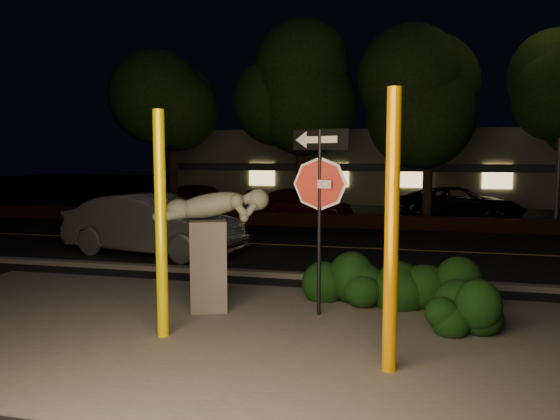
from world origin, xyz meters
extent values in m
plane|color=black|center=(0.00, 10.00, 0.00)|extent=(90.00, 90.00, 0.00)
cube|color=#4C4944|center=(0.00, -1.00, 0.01)|extent=(14.00, 6.00, 0.02)
cube|color=black|center=(0.00, 7.00, 0.01)|extent=(80.00, 8.00, 0.01)
cube|color=#C4B64E|center=(0.00, 7.00, 0.02)|extent=(80.00, 0.12, 0.00)
cube|color=#4C4944|center=(0.00, 2.90, 0.06)|extent=(80.00, 0.25, 0.12)
cube|color=#3F1C14|center=(0.00, 11.30, 0.25)|extent=(40.00, 0.35, 0.50)
cube|color=black|center=(0.00, 17.00, 0.01)|extent=(40.00, 12.00, 0.01)
cube|color=slate|center=(0.00, 25.00, 2.00)|extent=(22.00, 10.00, 4.00)
cube|color=#333338|center=(0.00, 19.90, 2.00)|extent=(22.00, 0.20, 0.40)
cube|color=#FFD87F|center=(-6.00, 19.95, 1.60)|extent=(1.40, 0.08, 1.20)
cube|color=#FFD87F|center=(-2.00, 19.95, 1.60)|extent=(1.40, 0.08, 1.20)
cube|color=#FFD87F|center=(2.00, 19.95, 1.60)|extent=(1.40, 0.08, 1.20)
cube|color=#FFD87F|center=(6.00, 19.95, 1.60)|extent=(1.40, 0.08, 1.20)
cylinder|color=black|center=(-8.00, 13.00, 1.88)|extent=(0.36, 0.36, 3.75)
ellipsoid|color=black|center=(-8.00, 13.00, 5.36)|extent=(4.60, 4.60, 4.14)
cylinder|color=black|center=(-2.50, 13.20, 2.12)|extent=(0.36, 0.36, 4.25)
ellipsoid|color=black|center=(-2.50, 13.20, 6.07)|extent=(5.20, 5.20, 4.68)
cylinder|color=black|center=(2.50, 12.80, 2.00)|extent=(0.36, 0.36, 4.00)
ellipsoid|color=black|center=(2.50, 12.80, 5.68)|extent=(4.80, 4.80, 4.32)
cylinder|color=#FFE100|center=(-1.61, -1.36, 1.68)|extent=(0.17, 0.17, 3.35)
cylinder|color=#F49C00|center=(1.70, -1.88, 1.76)|extent=(0.18, 0.18, 3.51)
cylinder|color=black|center=(0.45, 0.27, 1.56)|extent=(0.07, 0.07, 3.11)
cube|color=white|center=(0.45, 0.27, 2.22)|extent=(0.44, 0.21, 0.13)
cube|color=black|center=(0.45, 0.27, 2.95)|extent=(0.99, 0.43, 0.33)
cube|color=white|center=(0.45, 0.27, 2.95)|extent=(0.63, 0.27, 0.13)
cube|color=#4C4944|center=(-1.46, 0.13, 0.79)|extent=(0.79, 0.79, 1.58)
sphere|color=slate|center=(-0.65, 0.44, 1.93)|extent=(0.37, 0.37, 0.37)
ellipsoid|color=black|center=(0.55, 1.15, 0.49)|extent=(2.07, 1.57, 0.98)
ellipsoid|color=black|center=(2.22, 1.24, 0.55)|extent=(1.86, 1.35, 1.10)
ellipsoid|color=black|center=(2.63, -0.19, 0.44)|extent=(1.39, 1.02, 0.88)
imported|color=#A4A4A8|center=(-4.81, 4.72, 0.82)|extent=(5.19, 2.60, 1.64)
imported|color=maroon|center=(-7.45, 14.80, 0.68)|extent=(4.26, 3.34, 1.36)
imported|color=#470D10|center=(-2.45, 13.31, 0.63)|extent=(4.37, 1.85, 1.26)
imported|color=black|center=(3.83, 14.37, 0.69)|extent=(5.30, 3.18, 1.38)
camera|label=1|loc=(1.93, -8.59, 2.72)|focal=35.00mm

